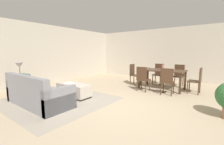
{
  "coord_description": "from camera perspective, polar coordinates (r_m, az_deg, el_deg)",
  "views": [
    {
      "loc": [
        2.18,
        -3.23,
        1.45
      ],
      "look_at": [
        -0.81,
        0.77,
        0.77
      ],
      "focal_mm": 24.11,
      "sensor_mm": 36.0,
      "label": 1
    }
  ],
  "objects": [
    {
      "name": "ground_plane",
      "position": [
        4.16,
        2.63,
        -12.68
      ],
      "size": [
        10.8,
        10.8,
        0.0
      ],
      "primitive_type": "plane",
      "color": "tan"
    },
    {
      "name": "dining_chair_near_left",
      "position": [
        5.65,
        11.55,
        -1.88
      ],
      "size": [
        0.41,
        0.41,
        0.92
      ],
      "color": "#422B1C",
      "rests_on": "ground_plane"
    },
    {
      "name": "ottoman_table",
      "position": [
        5.09,
        -14.3,
        -6.21
      ],
      "size": [
        1.19,
        0.5,
        0.43
      ],
      "color": "#B7AD9E",
      "rests_on": "ground_plane"
    },
    {
      "name": "wall_back",
      "position": [
        8.51,
        22.05,
        6.52
      ],
      "size": [
        9.0,
        0.12,
        2.7
      ],
      "primitive_type": "cube",
      "color": "#BCB2A0",
      "rests_on": "ground_plane"
    },
    {
      "name": "dining_chair_far_left",
      "position": [
        7.18,
        17.23,
        -0.04
      ],
      "size": [
        0.4,
        0.4,
        0.92
      ],
      "color": "#422B1C",
      "rests_on": "ground_plane"
    },
    {
      "name": "table_lamp",
      "position": [
        5.83,
        -31.71,
        2.19
      ],
      "size": [
        0.26,
        0.26,
        0.53
      ],
      "color": "brown",
      "rests_on": "side_table"
    },
    {
      "name": "dining_chair_far_right",
      "position": [
        6.99,
        23.95,
        -0.56
      ],
      "size": [
        0.41,
        0.41,
        0.92
      ],
      "color": "#422B1C",
      "rests_on": "ground_plane"
    },
    {
      "name": "dining_chair_near_right",
      "position": [
        5.38,
        20.19,
        -2.68
      ],
      "size": [
        0.43,
        0.43,
        0.92
      ],
      "color": "#422B1C",
      "rests_on": "ground_plane"
    },
    {
      "name": "vase_centerpiece",
      "position": [
        6.17,
        18.71,
        1.9
      ],
      "size": [
        0.08,
        0.08,
        0.21
      ],
      "primitive_type": "cylinder",
      "color": "#B26659",
      "rests_on": "dining_table"
    },
    {
      "name": "couch",
      "position": [
        4.67,
        -26.49,
        -7.42
      ],
      "size": [
        2.11,
        0.87,
        0.86
      ],
      "color": "gray",
      "rests_on": "ground_plane"
    },
    {
      "name": "area_rug",
      "position": [
        4.93,
        -19.72,
        -9.76
      ],
      "size": [
        3.0,
        2.8,
        0.01
      ],
      "primitive_type": "cube",
      "color": "gray",
      "rests_on": "ground_plane"
    },
    {
      "name": "dining_table",
      "position": [
        6.25,
        18.46,
        0.19
      ],
      "size": [
        1.67,
        0.95,
        0.76
      ],
      "color": "#422B1C",
      "rests_on": "ground_plane"
    },
    {
      "name": "dining_chair_head_east",
      "position": [
        6.0,
        29.57,
        -2.19
      ],
      "size": [
        0.41,
        0.41,
        0.92
      ],
      "color": "#422B1C",
      "rests_on": "ground_plane"
    },
    {
      "name": "dining_chair_head_west",
      "position": [
        6.74,
        8.34,
        -0.25
      ],
      "size": [
        0.41,
        0.41,
        0.92
      ],
      "color": "#422B1C",
      "rests_on": "ground_plane"
    },
    {
      "name": "book_on_ottoman",
      "position": [
        5.11,
        -15.81,
        -3.88
      ],
      "size": [
        0.3,
        0.26,
        0.03
      ],
      "primitive_type": "cube",
      "rotation": [
        0.0,
        0.0,
        0.24
      ],
      "color": "silver",
      "rests_on": "ottoman_table"
    },
    {
      "name": "wall_left",
      "position": [
        7.65,
        -24.25,
        6.33
      ],
      "size": [
        0.12,
        11.0,
        2.7
      ],
      "primitive_type": "cube",
      "color": "#BCB2A0",
      "rests_on": "ground_plane"
    },
    {
      "name": "side_table",
      "position": [
        5.9,
        -31.34,
        -3.0
      ],
      "size": [
        0.4,
        0.4,
        0.59
      ],
      "color": "brown",
      "rests_on": "ground_plane"
    }
  ]
}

